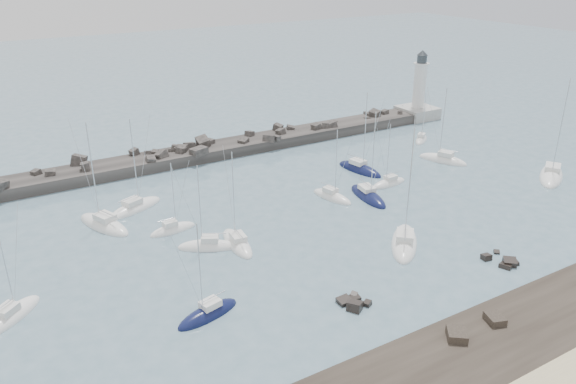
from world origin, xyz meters
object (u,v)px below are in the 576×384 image
object	(u,v)px
sailboat_11	(551,176)
sailboat_13	(368,197)
sailboat_6	(332,197)
sailboat_8	(360,170)
sailboat_9	(389,184)
sailboat_0	(12,317)
sailboat_2	(208,314)
sailboat_1	(104,225)
sailboat_4	(135,208)
sailboat_5	(208,247)
sailboat_12	(421,140)
sailboat_10	(443,160)
sailboat_3	(237,244)
sailboat_7	(404,244)
sailboat_14	(173,230)
lighthouse	(418,103)

from	to	relation	value
sailboat_11	sailboat_13	bearing A→B (deg)	164.04
sailboat_6	sailboat_8	world-z (taller)	sailboat_8
sailboat_9	sailboat_8	bearing A→B (deg)	91.46
sailboat_0	sailboat_2	xyz separation A→B (m)	(16.19, -9.21, 0.00)
sailboat_1	sailboat_13	bearing A→B (deg)	-16.15
sailboat_4	sailboat_9	distance (m)	36.67
sailboat_2	sailboat_5	bearing A→B (deg)	66.95
sailboat_9	sailboat_12	size ratio (longest dim) A/B	1.07
sailboat_6	sailboat_10	size ratio (longest dim) A/B	0.84
sailboat_3	sailboat_7	xyz separation A→B (m)	(17.02, -10.15, 0.02)
sailboat_1	sailboat_2	world-z (taller)	sailboat_1
sailboat_1	sailboat_14	xyz separation A→B (m)	(7.01, -5.71, -0.01)
sailboat_4	sailboat_8	size ratio (longest dim) A/B	0.98
sailboat_1	sailboat_14	bearing A→B (deg)	-39.18
sailboat_8	sailboat_9	size ratio (longest dim) A/B	1.34
sailboat_6	sailboat_7	size ratio (longest dim) A/B	0.72
sailboat_8	sailboat_12	size ratio (longest dim) A/B	1.43
sailboat_1	sailboat_9	distance (m)	40.72
sailboat_2	sailboat_8	world-z (taller)	sailboat_8
sailboat_9	sailboat_13	xyz separation A→B (m)	(-5.61, -2.18, 0.00)
sailboat_2	sailboat_9	xyz separation A→B (m)	(36.19, 16.48, -0.01)
sailboat_10	sailboat_11	xyz separation A→B (m)	(9.12, -13.74, -0.01)
sailboat_3	sailboat_6	bearing A→B (deg)	17.38
sailboat_2	sailboat_4	bearing A→B (deg)	87.61
sailboat_5	sailboat_8	size ratio (longest dim) A/B	0.82
sailboat_2	sailboat_5	size ratio (longest dim) A/B	0.97
sailboat_2	sailboat_10	size ratio (longest dim) A/B	0.83
lighthouse	sailboat_7	xyz separation A→B (m)	(-39.39, -40.61, -2.94)
lighthouse	sailboat_14	xyz separation A→B (m)	(-61.78, -23.19, -2.95)
sailboat_10	sailboat_11	distance (m)	16.49
sailboat_2	sailboat_1	bearing A→B (deg)	98.86
sailboat_2	sailboat_3	bearing A→B (deg)	52.64
sailboat_12	sailboat_7	bearing A→B (deg)	-135.83
sailboat_9	sailboat_4	bearing A→B (deg)	162.92
sailboat_9	sailboat_13	bearing A→B (deg)	-158.79
sailboat_4	sailboat_6	distance (m)	27.07
sailboat_7	sailboat_2	bearing A→B (deg)	-177.50
sailboat_1	sailboat_4	world-z (taller)	sailboat_1
sailboat_1	sailboat_8	size ratio (longest dim) A/B	1.06
sailboat_12	sailboat_11	bearing A→B (deg)	-79.08
sailboat_6	sailboat_11	bearing A→B (deg)	-17.76
sailboat_0	sailboat_9	bearing A→B (deg)	7.90
sailboat_1	sailboat_14	world-z (taller)	sailboat_1
sailboat_2	sailboat_14	bearing A→B (deg)	80.12
sailboat_1	sailboat_13	size ratio (longest dim) A/B	1.08
sailboat_3	sailboat_12	world-z (taller)	sailboat_3
sailboat_2	sailboat_6	bearing A→B (deg)	32.69
lighthouse	sailboat_11	size ratio (longest dim) A/B	0.88
sailboat_6	sailboat_9	bearing A→B (deg)	-1.45
sailboat_4	sailboat_7	size ratio (longest dim) A/B	0.87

